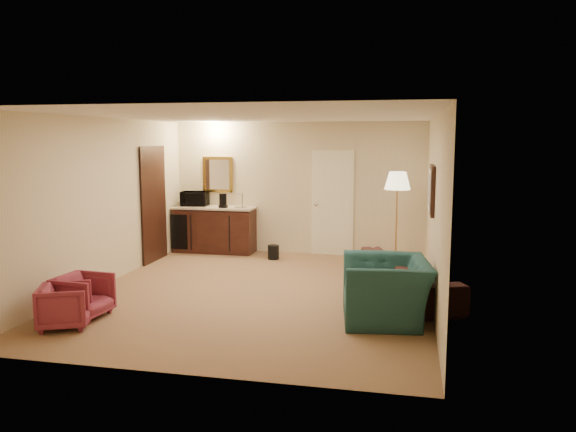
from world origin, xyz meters
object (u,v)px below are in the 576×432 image
rose_chair_far (83,294)px  microwave (195,197)px  sofa (407,270)px  teal_armchair (386,280)px  waste_bin (273,252)px  coffee_table (383,273)px  rose_chair_near (64,304)px  floor_lamp (396,220)px  coffee_maker (223,201)px  wetbar_cabinet (215,229)px

rose_chair_far → microwave: bearing=7.1°
sofa → teal_armchair: 1.09m
rose_chair_far → waste_bin: bearing=-17.3°
rose_chair_far → microwave: microwave is taller
sofa → coffee_table: 0.54m
rose_chair_near → floor_lamp: size_ratio=0.34×
teal_armchair → coffee_maker: size_ratio=4.30×
rose_chair_far → floor_lamp: (3.85, 3.70, 0.55)m
floor_lamp → waste_bin: size_ratio=6.38×
wetbar_cabinet → coffee_table: 4.09m
floor_lamp → waste_bin: floor_lamp is taller
teal_armchair → waste_bin: (-2.23, 3.19, -0.39)m
rose_chair_far → coffee_table: (3.70, 2.14, -0.05)m
rose_chair_far → coffee_maker: coffee_maker is taller
microwave → teal_armchair: bearing=-48.0°
teal_armchair → waste_bin: bearing=-152.9°
rose_chair_near → sofa: bearing=-85.8°
rose_chair_near → coffee_table: bearing=-79.4°
rose_chair_far → coffee_table: bearing=-55.3°
sofa → coffee_maker: size_ratio=7.62×
floor_lamp → wetbar_cabinet: bearing=170.2°
rose_chair_near → floor_lamp: floor_lamp is taller
waste_bin → rose_chair_near: bearing=-110.1°
coffee_table → waste_bin: bearing=140.5°
wetbar_cabinet → rose_chair_far: wetbar_cabinet is taller
teal_armchair → coffee_table: (-0.10, 1.44, -0.27)m
rose_chair_near → rose_chair_far: rose_chair_far is taller
coffee_table → floor_lamp: size_ratio=0.51×
wetbar_cabinet → microwave: 0.78m
coffee_table → floor_lamp: bearing=84.5°
coffee_maker → waste_bin: bearing=-0.9°
wetbar_cabinet → rose_chair_far: 4.33m
teal_armchair → microwave: (-3.99, 3.68, 0.58)m
rose_chair_near → waste_bin: size_ratio=2.18×
rose_chair_far → waste_bin: rose_chair_far is taller
sofa → waste_bin: 3.28m
rose_chair_far → waste_bin: size_ratio=2.28×
sofa → rose_chair_far: sofa is taller
teal_armchair → rose_chair_near: bearing=-81.7°
rose_chair_near → coffee_maker: (0.47, 4.61, 0.77)m
wetbar_cabinet → teal_armchair: 5.07m
sofa → floor_lamp: (-0.20, 1.94, 0.44)m
rose_chair_near → coffee_maker: 4.70m
wetbar_cabinet → rose_chair_near: bearing=-93.0°
wetbar_cabinet → floor_lamp: size_ratio=0.96×
wetbar_cabinet → microwave: bearing=171.7°
sofa → coffee_maker: bearing=32.1°
teal_armchair → coffee_maker: 4.86m
sofa → floor_lamp: bearing=-17.7°
microwave → coffee_maker: microwave is taller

